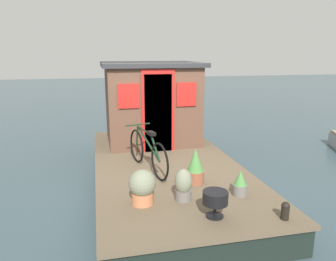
{
  "coord_description": "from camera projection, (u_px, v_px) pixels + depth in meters",
  "views": [
    {
      "loc": [
        -5.98,
        1.31,
        2.61
      ],
      "look_at": [
        -0.2,
        0.0,
        1.18
      ],
      "focal_mm": 34.39,
      "sensor_mm": 36.0,
      "label": 1
    }
  ],
  "objects": [
    {
      "name": "charcoal_grill",
      "position": [
        215.0,
        199.0,
        4.24
      ],
      "size": [
        0.34,
        0.34,
        0.36
      ],
      "color": "black",
      "rests_on": "houseboat_deck"
    },
    {
      "name": "potted_plant_rosemary",
      "position": [
        240.0,
        184.0,
        4.9
      ],
      "size": [
        0.22,
        0.22,
        0.4
      ],
      "color": "slate",
      "rests_on": "houseboat_deck"
    },
    {
      "name": "houseboat_deck",
      "position": [
        166.0,
        173.0,
        6.51
      ],
      "size": [
        5.68,
        2.77,
        0.48
      ],
      "color": "brown",
      "rests_on": "ground_plane"
    },
    {
      "name": "ground_plane",
      "position": [
        166.0,
        185.0,
        6.56
      ],
      "size": [
        60.0,
        60.0,
        0.0
      ],
      "primitive_type": "plane",
      "color": "#384C54"
    },
    {
      "name": "mooring_bollard",
      "position": [
        285.0,
        210.0,
        4.2
      ],
      "size": [
        0.11,
        0.11,
        0.24
      ],
      "color": "black",
      "rests_on": "houseboat_deck"
    },
    {
      "name": "houseboat_cabin",
      "position": [
        151.0,
        102.0,
        7.86
      ],
      "size": [
        2.1,
        2.3,
        1.92
      ],
      "color": "brown",
      "rests_on": "houseboat_deck"
    },
    {
      "name": "potted_plant_fern",
      "position": [
        195.0,
        167.0,
        5.36
      ],
      "size": [
        0.3,
        0.3,
        0.61
      ],
      "color": "#935138",
      "rests_on": "houseboat_deck"
    },
    {
      "name": "potted_plant_geranium",
      "position": [
        142.0,
        187.0,
        4.61
      ],
      "size": [
        0.4,
        0.4,
        0.51
      ],
      "color": "#C6754C",
      "rests_on": "houseboat_deck"
    },
    {
      "name": "bicycle",
      "position": [
        147.0,
        151.0,
        5.92
      ],
      "size": [
        1.69,
        0.58,
        0.8
      ],
      "color": "black",
      "rests_on": "houseboat_deck"
    },
    {
      "name": "potted_plant_mint",
      "position": [
        183.0,
        185.0,
        4.74
      ],
      "size": [
        0.26,
        0.26,
        0.48
      ],
      "color": "slate",
      "rests_on": "houseboat_deck"
    }
  ]
}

